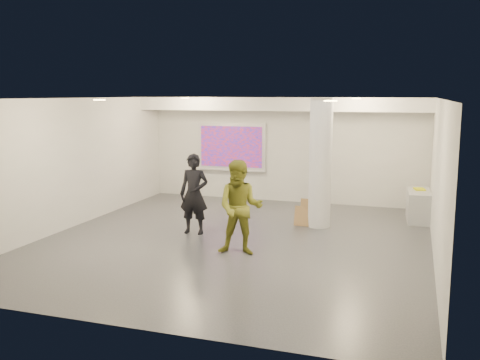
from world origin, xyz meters
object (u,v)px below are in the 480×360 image
(projection_screen, at_px, (231,147))
(credenza, at_px, (418,206))
(column, at_px, (320,163))
(man, at_px, (240,208))
(woman, at_px, (194,194))

(projection_screen, relative_size, credenza, 1.64)
(column, height_order, credenza, column)
(credenza, bearing_deg, man, -133.19)
(woman, bearing_deg, projection_screen, 94.73)
(credenza, distance_m, man, 5.22)
(column, relative_size, projection_screen, 1.43)
(woman, bearing_deg, credenza, 27.91)
(woman, bearing_deg, man, -41.45)
(credenza, relative_size, man, 0.69)
(column, xyz_separation_m, woman, (-2.55, -1.49, -0.60))
(projection_screen, bearing_deg, column, -40.56)
(man, bearing_deg, column, 58.66)
(woman, bearing_deg, column, 27.43)
(column, xyz_separation_m, man, (-1.08, -2.65, -0.58))
(projection_screen, distance_m, man, 5.71)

